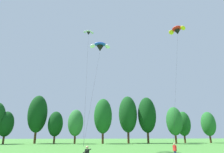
# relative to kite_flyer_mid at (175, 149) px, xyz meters

# --- Properties ---
(treeline_tree_b) EXTENTS (4.20, 4.20, 8.87)m
(treeline_tree_b) POSITION_rel_kite_flyer_mid_xyz_m (-34.18, 35.88, 4.38)
(treeline_tree_b) COLOR #472D19
(treeline_tree_b) RESTS_ON ground_plane
(treeline_tree_c) EXTENTS (5.57, 5.57, 13.96)m
(treeline_tree_c) POSITION_rel_kite_flyer_mid_xyz_m (-26.28, 37.67, 7.47)
(treeline_tree_c) COLOR #472D19
(treeline_tree_c) RESTS_ON ground_plane
(treeline_tree_d) EXTENTS (4.25, 4.25, 9.08)m
(treeline_tree_d) POSITION_rel_kite_flyer_mid_xyz_m (-20.61, 36.76, 4.51)
(treeline_tree_d) COLOR #472D19
(treeline_tree_d) RESTS_ON ground_plane
(treeline_tree_e) EXTENTS (4.37, 4.37, 9.52)m
(treeline_tree_e) POSITION_rel_kite_flyer_mid_xyz_m (-14.66, 35.39, 4.78)
(treeline_tree_e) COLOR #472D19
(treeline_tree_e) RESTS_ON ground_plane
(treeline_tree_f) EXTENTS (5.26, 5.26, 12.83)m
(treeline_tree_f) POSITION_rel_kite_flyer_mid_xyz_m (-6.79, 35.34, 6.78)
(treeline_tree_f) COLOR #472D19
(treeline_tree_f) RESTS_ON ground_plane
(treeline_tree_g) EXTENTS (5.61, 5.61, 14.10)m
(treeline_tree_g) POSITION_rel_kite_flyer_mid_xyz_m (0.98, 37.52, 7.55)
(treeline_tree_g) COLOR #472D19
(treeline_tree_g) RESTS_ON ground_plane
(treeline_tree_h) EXTENTS (5.51, 5.51, 13.73)m
(treeline_tree_h) POSITION_rel_kite_flyer_mid_xyz_m (6.86, 36.97, 7.33)
(treeline_tree_h) COLOR #472D19
(treeline_tree_h) RESTS_ON ground_plane
(treeline_tree_i) EXTENTS (4.59, 4.59, 10.33)m
(treeline_tree_i) POSITION_rel_kite_flyer_mid_xyz_m (13.91, 33.40, 5.26)
(treeline_tree_i) COLOR #472D19
(treeline_tree_i) RESTS_ON ground_plane
(treeline_tree_j) EXTENTS (4.38, 4.38, 9.54)m
(treeline_tree_j) POSITION_rel_kite_flyer_mid_xyz_m (18.68, 38.05, 4.79)
(treeline_tree_j) COLOR #472D19
(treeline_tree_j) RESTS_ON ground_plane
(treeline_tree_k) EXTENTS (4.37, 4.37, 9.50)m
(treeline_tree_k) POSITION_rel_kite_flyer_mid_xyz_m (26.75, 37.74, 4.76)
(treeline_tree_k) COLOR #472D19
(treeline_tree_k) RESTS_ON ground_plane
(kite_flyer_mid) EXTENTS (0.31, 0.59, 1.69)m
(kite_flyer_mid) POSITION_rel_kite_flyer_mid_xyz_m (0.00, 0.00, 0.00)
(kite_flyer_mid) COLOR navy
(kite_flyer_mid) RESTS_ON ground_plane
(parafoil_kite_high_white) EXTENTS (2.16, 17.33, 20.72)m
(parafoil_kite_high_white) POSITION_rel_kite_flyer_mid_xyz_m (-10.68, 11.89, 20.83)
(parafoil_kite_high_white) COLOR white
(parafoil_kite_mid_red_yellow) EXTENTS (8.34, 11.81, 21.81)m
(parafoil_kite_mid_red_yellow) POSITION_rel_kite_flyer_mid_xyz_m (6.65, 10.16, 21.16)
(parafoil_kite_mid_red_yellow) COLOR red
(parafoil_kite_far_blue_white) EXTENTS (3.92, 15.58, 17.17)m
(parafoil_kite_far_blue_white) POSITION_rel_kite_flyer_mid_xyz_m (-8.38, 9.93, 16.96)
(parafoil_kite_far_blue_white) COLOR blue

